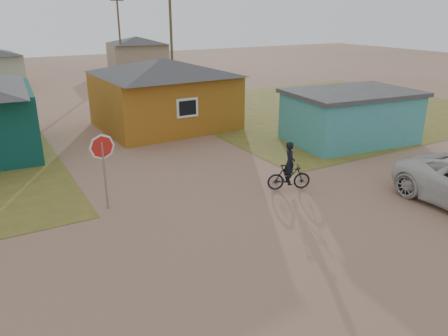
{
  "coord_description": "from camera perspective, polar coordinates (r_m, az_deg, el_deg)",
  "views": [
    {
      "loc": [
        -6.87,
        -9.12,
        6.37
      ],
      "look_at": [
        0.09,
        3.0,
        1.3
      ],
      "focal_mm": 35.0,
      "sensor_mm": 36.0,
      "label": 1
    }
  ],
  "objects": [
    {
      "name": "ground",
      "position": [
        13.08,
        6.3,
        -9.35
      ],
      "size": [
        120.0,
        120.0,
        0.0
      ],
      "primitive_type": "plane",
      "color": "#956D56"
    },
    {
      "name": "grass_ne",
      "position": [
        31.07,
        13.28,
        7.59
      ],
      "size": [
        20.0,
        18.0,
        0.0
      ],
      "primitive_type": "cube",
      "color": "olive",
      "rests_on": "ground"
    },
    {
      "name": "house_yellow",
      "position": [
        25.33,
        -7.81,
        9.83
      ],
      "size": [
        7.72,
        6.76,
        3.9
      ],
      "color": "#9A5E17",
      "rests_on": "ground"
    },
    {
      "name": "shed_turquoise",
      "position": [
        23.19,
        16.16,
        6.55
      ],
      "size": [
        6.71,
        4.93,
        2.6
      ],
      "color": "teal",
      "rests_on": "ground"
    },
    {
      "name": "house_beige_east",
      "position": [
        52.13,
        -11.26,
        14.61
      ],
      "size": [
        6.95,
        6.05,
        3.6
      ],
      "color": "gray",
      "rests_on": "ground"
    },
    {
      "name": "utility_pole_near",
      "position": [
        33.95,
        -6.89,
        16.03
      ],
      "size": [
        1.4,
        0.2,
        8.0
      ],
      "color": "brown",
      "rests_on": "ground"
    },
    {
      "name": "utility_pole_far",
      "position": [
        49.32,
        -13.5,
        16.83
      ],
      "size": [
        1.4,
        0.2,
        8.0
      ],
      "color": "brown",
      "rests_on": "ground"
    },
    {
      "name": "stop_sign",
      "position": [
        14.77,
        -15.55,
        1.64
      ],
      "size": [
        0.83,
        0.29,
        2.63
      ],
      "color": "gray",
      "rests_on": "ground"
    },
    {
      "name": "cyclist",
      "position": [
        16.43,
        8.51,
        -0.56
      ],
      "size": [
        1.7,
        1.05,
        1.86
      ],
      "color": "black",
      "rests_on": "ground"
    }
  ]
}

